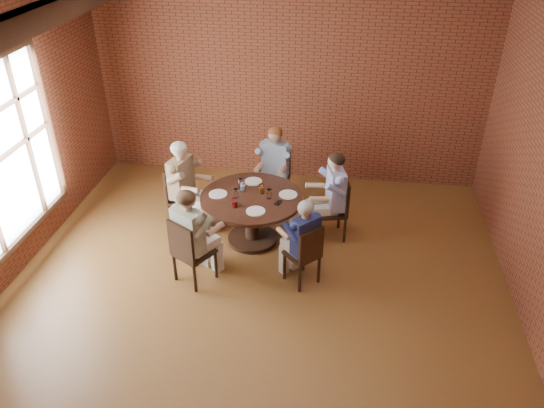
# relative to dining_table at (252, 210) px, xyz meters

# --- Properties ---
(floor) EXTENTS (7.00, 7.00, 0.00)m
(floor) POSITION_rel_dining_table_xyz_m (0.25, -1.36, -0.53)
(floor) COLOR brown
(floor) RESTS_ON ground
(ceiling) EXTENTS (7.00, 7.00, 0.00)m
(ceiling) POSITION_rel_dining_table_xyz_m (0.25, -1.36, 2.87)
(ceiling) COLOR white
(ceiling) RESTS_ON wall_back
(wall_back) EXTENTS (7.00, 0.00, 7.00)m
(wall_back) POSITION_rel_dining_table_xyz_m (0.25, 2.14, 1.17)
(wall_back) COLOR brown
(wall_back) RESTS_ON ground
(ceiling_beam) EXTENTS (0.22, 6.90, 0.26)m
(ceiling_beam) POSITION_rel_dining_table_xyz_m (-2.20, -1.36, 2.74)
(ceiling_beam) COLOR black
(ceiling_beam) RESTS_ON ceiling
(window) EXTENTS (0.10, 2.16, 2.36)m
(window) POSITION_rel_dining_table_xyz_m (-2.93, -0.96, 1.12)
(window) COLOR white
(window) RESTS_ON wall_left
(dining_table) EXTENTS (1.45, 1.45, 0.75)m
(dining_table) POSITION_rel_dining_table_xyz_m (0.00, 0.00, 0.00)
(dining_table) COLOR black
(dining_table) RESTS_ON floor
(chair_a) EXTENTS (0.53, 0.53, 0.95)m
(chair_a) POSITION_rel_dining_table_xyz_m (1.19, 0.31, -0.01)
(chair_a) COLOR black
(chair_a) RESTS_ON floor
(diner_a) EXTENTS (0.78, 0.69, 1.36)m
(diner_a) POSITION_rel_dining_table_xyz_m (1.11, 0.29, 0.15)
(diner_a) COLOR #4353B0
(diner_a) RESTS_ON floor
(chair_b) EXTENTS (0.49, 0.49, 0.94)m
(chair_b) POSITION_rel_dining_table_xyz_m (0.19, 1.15, -0.02)
(chair_b) COLOR black
(chair_b) RESTS_ON floor
(diner_b) EXTENTS (0.63, 0.73, 1.33)m
(diner_b) POSITION_rel_dining_table_xyz_m (0.17, 1.07, 0.14)
(diner_b) COLOR #8494A8
(diner_b) RESTS_ON floor
(chair_c) EXTENTS (0.55, 0.55, 0.96)m
(chair_c) POSITION_rel_dining_table_xyz_m (-1.14, 0.30, -0.01)
(chair_c) COLOR black
(chair_c) RESTS_ON floor
(diner_c) EXTENTS (0.80, 0.71, 1.38)m
(diner_c) POSITION_rel_dining_table_xyz_m (-1.05, 0.28, 0.16)
(diner_c) COLOR brown
(diner_c) RESTS_ON floor
(chair_d) EXTENTS (0.60, 0.60, 0.95)m
(chair_d) POSITION_rel_dining_table_xyz_m (-0.63, -1.06, -0.01)
(chair_d) COLOR black
(chair_d) RESTS_ON floor
(diner_d) EXTENTS (0.81, 0.85, 1.36)m
(diner_d) POSITION_rel_dining_table_xyz_m (-0.59, -0.98, 0.15)
(diner_d) COLOR #C4AD9A
(diner_d) RESTS_ON floor
(chair_e) EXTENTS (0.54, 0.54, 0.88)m
(chair_e) POSITION_rel_dining_table_xyz_m (0.85, -0.87, -0.04)
(chair_e) COLOR black
(chair_e) RESTS_ON floor
(diner_e) EXTENTS (0.74, 0.74, 1.24)m
(diner_e) POSITION_rel_dining_table_xyz_m (0.80, -0.82, 0.09)
(diner_e) COLOR #1B214D
(diner_e) RESTS_ON floor
(plate_a) EXTENTS (0.26, 0.26, 0.01)m
(plate_a) POSITION_rel_dining_table_xyz_m (0.50, 0.12, 0.23)
(plate_a) COLOR white
(plate_a) RESTS_ON dining_table
(plate_b) EXTENTS (0.26, 0.26, 0.01)m
(plate_b) POSITION_rel_dining_table_xyz_m (-0.05, 0.42, 0.23)
(plate_b) COLOR white
(plate_b) RESTS_ON dining_table
(plate_c) EXTENTS (0.26, 0.26, 0.01)m
(plate_c) POSITION_rel_dining_table_xyz_m (-0.48, -0.01, 0.23)
(plate_c) COLOR white
(plate_c) RESTS_ON dining_table
(plate_d) EXTENTS (0.26, 0.26, 0.01)m
(plate_d) POSITION_rel_dining_table_xyz_m (0.13, -0.39, 0.23)
(plate_d) COLOR white
(plate_d) RESTS_ON dining_table
(glass_a) EXTENTS (0.07, 0.07, 0.14)m
(glass_a) POSITION_rel_dining_table_xyz_m (0.25, -0.01, 0.29)
(glass_a) COLOR white
(glass_a) RESTS_ON dining_table
(glass_b) EXTENTS (0.07, 0.07, 0.14)m
(glass_b) POSITION_rel_dining_table_xyz_m (0.12, 0.12, 0.29)
(glass_b) COLOR white
(glass_b) RESTS_ON dining_table
(glass_c) EXTENTS (0.07, 0.07, 0.14)m
(glass_c) POSITION_rel_dining_table_xyz_m (-0.20, 0.23, 0.29)
(glass_c) COLOR white
(glass_c) RESTS_ON dining_table
(glass_d) EXTENTS (0.07, 0.07, 0.14)m
(glass_d) POSITION_rel_dining_table_xyz_m (-0.15, 0.15, 0.29)
(glass_d) COLOR white
(glass_d) RESTS_ON dining_table
(glass_e) EXTENTS (0.07, 0.07, 0.14)m
(glass_e) POSITION_rel_dining_table_xyz_m (-0.21, -0.07, 0.29)
(glass_e) COLOR white
(glass_e) RESTS_ON dining_table
(glass_f) EXTENTS (0.07, 0.07, 0.14)m
(glass_f) POSITION_rel_dining_table_xyz_m (-0.18, -0.31, 0.29)
(glass_f) COLOR white
(glass_f) RESTS_ON dining_table
(smartphone) EXTENTS (0.10, 0.15, 0.01)m
(smartphone) POSITION_rel_dining_table_xyz_m (0.40, -0.12, 0.23)
(smartphone) COLOR black
(smartphone) RESTS_ON dining_table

